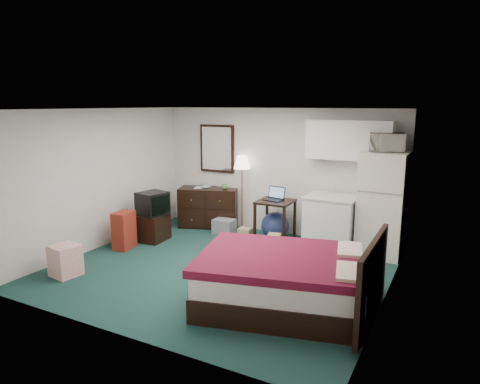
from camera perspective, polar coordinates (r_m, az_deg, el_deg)
The scene contains 25 objects.
floor at distance 6.93m, azimuth -2.64°, elevation -10.17°, with size 5.00×4.50×0.01m, color black.
ceiling at distance 6.43m, azimuth -2.85°, elevation 10.97°, with size 5.00×4.50×0.01m, color silver.
walls at distance 6.57m, azimuth -2.74°, elevation -0.00°, with size 5.01×4.51×2.50m.
mirror at distance 9.08m, azimuth -3.06°, elevation 5.80°, with size 0.80×0.06×1.00m, color white, non-canonical shape.
upper_cabinets at distance 7.86m, azimuth 14.33°, elevation 6.74°, with size 1.50×0.35×0.70m, color white, non-canonical shape.
headboard at distance 5.33m, azimuth 17.22°, elevation -11.27°, with size 0.06×1.56×1.00m, color black, non-canonical shape.
dresser at distance 9.13m, azimuth -4.18°, elevation -2.04°, with size 1.22×0.56×0.83m, color black, non-canonical shape.
floor_lamp at distance 8.74m, azimuth 0.28°, elevation -0.19°, with size 0.34×0.34×1.56m, color tan, non-canonical shape.
desk at distance 8.11m, azimuth 4.69°, elevation -3.92°, with size 0.64×0.64×0.81m, color black, non-canonical shape.
exercise_ball at distance 8.31m, azimuth 4.68°, elevation -4.48°, with size 0.54×0.54×0.54m, color navy.
kitchen_counter at distance 7.85m, azimuth 12.03°, elevation -4.15°, with size 0.86×0.66×0.94m, color white, non-canonical shape.
fridge at distance 7.70m, azimuth 18.52°, elevation -1.54°, with size 0.74×0.74×1.80m, color silver, non-canonical shape.
bed at distance 5.69m, azimuth 5.73°, elevation -11.68°, with size 2.07×1.61×0.66m, color #54061E, non-canonical shape.
tv_stand at distance 8.39m, azimuth -11.65°, elevation -4.62°, with size 0.51×0.56×0.51m, color black, non-canonical shape.
suitcase at distance 8.02m, azimuth -15.20°, elevation -4.95°, with size 0.26×0.42×0.68m, color #5D0B01, non-canonical shape.
retail_box at distance 7.11m, azimuth -22.26°, elevation -8.43°, with size 0.38×0.38×0.48m, color white, non-canonical shape.
file_bin at distance 8.68m, azimuth -2.13°, elevation -4.60°, with size 0.42×0.31×0.29m, color gray, non-canonical shape.
cardboard_box_a at distance 8.36m, azimuth 0.70°, elevation -5.53°, with size 0.24×0.20×0.20m, color #96754C, non-canonical shape.
cardboard_box_b at distance 7.79m, azimuth 4.54°, elevation -6.63°, with size 0.23×0.27×0.27m, color #96754C, non-canonical shape.
laptop at distance 8.00m, azimuth 4.46°, elevation -0.27°, with size 0.35×0.28×0.24m, color black, non-canonical shape.
crt_tv at distance 8.26m, azimuth -11.59°, elevation -1.50°, with size 0.47×0.51×0.44m, color black, non-canonical shape.
microwave at distance 7.59m, azimuth 18.98°, elevation 6.57°, with size 0.56×0.31×0.38m, color silver.
book_a at distance 9.05m, azimuth -6.04°, elevation 1.22°, with size 0.16×0.02×0.22m, color #96754C.
book_b at distance 9.14m, azimuth -4.97°, elevation 1.30°, with size 0.15×0.02×0.20m, color #96754C.
mug at distance 8.90m, azimuth -2.06°, elevation 0.81°, with size 0.13×0.10×0.13m, color #52953E.
Camera 1 is at (3.25, -5.55, 2.58)m, focal length 32.00 mm.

